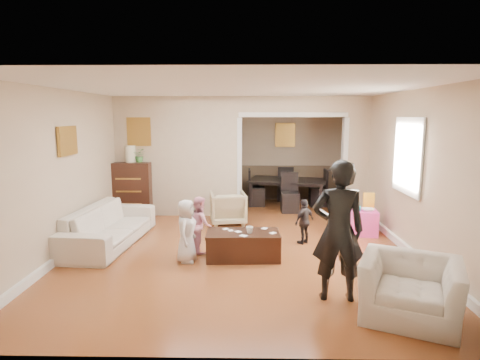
{
  "coord_description": "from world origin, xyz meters",
  "views": [
    {
      "loc": [
        0.13,
        -6.81,
        2.19
      ],
      "look_at": [
        0.0,
        0.2,
        1.05
      ],
      "focal_mm": 29.66,
      "sensor_mm": 36.0,
      "label": 1
    }
  ],
  "objects_px": {
    "child_toddler": "(304,221)",
    "cyan_cup": "(359,208)",
    "play_table": "(363,222)",
    "dining_table": "(287,193)",
    "armchair_front": "(410,289)",
    "armchair_back": "(228,208)",
    "coffee_cup": "(250,230)",
    "child_kneel_b": "(200,224)",
    "sofa": "(110,225)",
    "child_kneel_a": "(186,231)",
    "coffee_table": "(243,245)",
    "dresser": "(132,189)",
    "table_lamp": "(131,154)",
    "adult_person": "(338,231)"
  },
  "relations": [
    {
      "from": "child_toddler",
      "to": "cyan_cup",
      "type": "bearing_deg",
      "value": 163.04
    },
    {
      "from": "play_table",
      "to": "dining_table",
      "type": "distance_m",
      "value": 2.63
    },
    {
      "from": "armchair_front",
      "to": "armchair_back",
      "type": "bearing_deg",
      "value": 143.72
    },
    {
      "from": "coffee_cup",
      "to": "play_table",
      "type": "relative_size",
      "value": 0.23
    },
    {
      "from": "armchair_back",
      "to": "dining_table",
      "type": "xyz_separation_m",
      "value": [
        1.38,
        1.67,
        -0.0
      ]
    },
    {
      "from": "dining_table",
      "to": "child_kneel_b",
      "type": "bearing_deg",
      "value": -104.5
    },
    {
      "from": "dining_table",
      "to": "child_kneel_b",
      "type": "relative_size",
      "value": 2.02
    },
    {
      "from": "dining_table",
      "to": "child_toddler",
      "type": "distance_m",
      "value": 2.91
    },
    {
      "from": "sofa",
      "to": "dining_table",
      "type": "height_order",
      "value": "sofa"
    },
    {
      "from": "armchair_front",
      "to": "child_kneel_a",
      "type": "xyz_separation_m",
      "value": [
        -2.69,
        1.64,
        0.15
      ]
    },
    {
      "from": "coffee_table",
      "to": "cyan_cup",
      "type": "relative_size",
      "value": 13.96
    },
    {
      "from": "dresser",
      "to": "dining_table",
      "type": "relative_size",
      "value": 0.65
    },
    {
      "from": "dresser",
      "to": "child_toddler",
      "type": "distance_m",
      "value": 3.97
    },
    {
      "from": "cyan_cup",
      "to": "child_toddler",
      "type": "height_order",
      "value": "child_toddler"
    },
    {
      "from": "cyan_cup",
      "to": "dresser",
      "type": "bearing_deg",
      "value": 163.88
    },
    {
      "from": "child_toddler",
      "to": "dresser",
      "type": "bearing_deg",
      "value": -70.17
    },
    {
      "from": "coffee_cup",
      "to": "child_kneel_b",
      "type": "bearing_deg",
      "value": 156.37
    },
    {
      "from": "dining_table",
      "to": "child_toddler",
      "type": "bearing_deg",
      "value": -76.96
    },
    {
      "from": "armchair_back",
      "to": "armchair_front",
      "type": "xyz_separation_m",
      "value": [
        2.17,
        -3.79,
        0.0
      ]
    },
    {
      "from": "dining_table",
      "to": "coffee_table",
      "type": "bearing_deg",
      "value": -92.99
    },
    {
      "from": "armchair_back",
      "to": "table_lamp",
      "type": "distance_m",
      "value": 2.45
    },
    {
      "from": "coffee_cup",
      "to": "cyan_cup",
      "type": "bearing_deg",
      "value": 33.02
    },
    {
      "from": "sofa",
      "to": "dining_table",
      "type": "distance_m",
      "value": 4.5
    },
    {
      "from": "table_lamp",
      "to": "dining_table",
      "type": "height_order",
      "value": "table_lamp"
    },
    {
      "from": "dresser",
      "to": "table_lamp",
      "type": "distance_m",
      "value": 0.78
    },
    {
      "from": "armchair_back",
      "to": "cyan_cup",
      "type": "height_order",
      "value": "armchair_back"
    },
    {
      "from": "armchair_back",
      "to": "dresser",
      "type": "relative_size",
      "value": 0.6
    },
    {
      "from": "coffee_table",
      "to": "child_kneel_b",
      "type": "distance_m",
      "value": 0.8
    },
    {
      "from": "sofa",
      "to": "coffee_table",
      "type": "distance_m",
      "value": 2.4
    },
    {
      "from": "table_lamp",
      "to": "coffee_cup",
      "type": "xyz_separation_m",
      "value": [
        2.56,
        -2.64,
        -0.91
      ]
    },
    {
      "from": "adult_person",
      "to": "child_kneel_b",
      "type": "distance_m",
      "value": 2.5
    },
    {
      "from": "sofa",
      "to": "child_toddler",
      "type": "distance_m",
      "value": 3.35
    },
    {
      "from": "armchair_front",
      "to": "cyan_cup",
      "type": "bearing_deg",
      "value": 108.67
    },
    {
      "from": "child_kneel_a",
      "to": "child_kneel_b",
      "type": "relative_size",
      "value": 1.05
    },
    {
      "from": "dresser",
      "to": "table_lamp",
      "type": "height_order",
      "value": "table_lamp"
    },
    {
      "from": "armchair_back",
      "to": "dining_table",
      "type": "bearing_deg",
      "value": -138.42
    },
    {
      "from": "sofa",
      "to": "child_toddler",
      "type": "height_order",
      "value": "child_toddler"
    },
    {
      "from": "play_table",
      "to": "armchair_front",
      "type": "bearing_deg",
      "value": -96.95
    },
    {
      "from": "sofa",
      "to": "child_kneel_b",
      "type": "relative_size",
      "value": 2.46
    },
    {
      "from": "cyan_cup",
      "to": "child_toddler",
      "type": "xyz_separation_m",
      "value": [
        -1.07,
        -0.51,
        -0.11
      ]
    },
    {
      "from": "child_kneel_b",
      "to": "armchair_back",
      "type": "bearing_deg",
      "value": -34.82
    },
    {
      "from": "coffee_table",
      "to": "coffee_cup",
      "type": "relative_size",
      "value": 10.17
    },
    {
      "from": "coffee_table",
      "to": "child_kneel_b",
      "type": "bearing_deg",
      "value": 156.8
    },
    {
      "from": "dresser",
      "to": "child_toddler",
      "type": "relative_size",
      "value": 1.53
    },
    {
      "from": "cyan_cup",
      "to": "adult_person",
      "type": "bearing_deg",
      "value": -110.56
    },
    {
      "from": "cyan_cup",
      "to": "child_kneel_b",
      "type": "bearing_deg",
      "value": -161.15
    },
    {
      "from": "child_toddler",
      "to": "adult_person",
      "type": "bearing_deg",
      "value": 49.84
    },
    {
      "from": "sofa",
      "to": "dresser",
      "type": "relative_size",
      "value": 1.87
    },
    {
      "from": "adult_person",
      "to": "child_toddler",
      "type": "xyz_separation_m",
      "value": [
        -0.09,
        2.1,
        -0.46
      ]
    },
    {
      "from": "coffee_cup",
      "to": "dining_table",
      "type": "relative_size",
      "value": 0.06
    }
  ]
}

